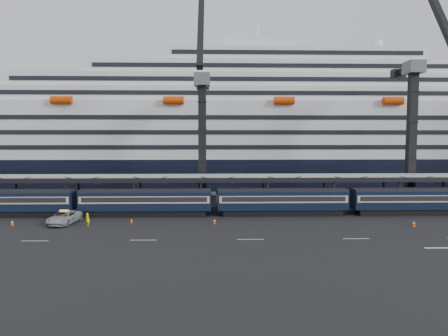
{
  "coord_description": "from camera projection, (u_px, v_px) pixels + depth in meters",
  "views": [
    {
      "loc": [
        -18.15,
        -48.0,
        11.43
      ],
      "look_at": [
        -16.6,
        10.0,
        7.01
      ],
      "focal_mm": 32.0,
      "sensor_mm": 36.0,
      "label": 1
    }
  ],
  "objects": [
    {
      "name": "ground",
      "position": [
        360.0,
        230.0,
        49.2
      ],
      "size": [
        260.0,
        260.0,
        0.0
      ],
      "primitive_type": "plane",
      "color": "black",
      "rests_on": "ground"
    },
    {
      "name": "train",
      "position": [
        305.0,
        200.0,
        58.88
      ],
      "size": [
        133.05,
        3.0,
        4.05
      ],
      "color": "black",
      "rests_on": "ground"
    },
    {
      "name": "canopy",
      "position": [
        329.0,
        177.0,
        62.76
      ],
      "size": [
        130.0,
        6.25,
        5.53
      ],
      "color": "gray",
      "rests_on": "ground"
    },
    {
      "name": "cruise_ship",
      "position": [
        286.0,
        134.0,
        94.07
      ],
      "size": [
        214.09,
        28.84,
        34.0
      ],
      "color": "black",
      "rests_on": "ground"
    },
    {
      "name": "crane_dark_near",
      "position": [
        202.0,
        135.0,
        66.29
      ],
      "size": [
        4.5,
        17.75,
        35.08
      ],
      "color": "#54565C",
      "rests_on": "ground"
    },
    {
      "name": "crane_dark_mid",
      "position": [
        413.0,
        126.0,
        66.11
      ],
      "size": [
        4.5,
        18.24,
        39.64
      ],
      "color": "#54565C",
      "rests_on": "ground"
    },
    {
      "name": "pickup_truck",
      "position": [
        64.0,
        217.0,
        53.03
      ],
      "size": [
        3.37,
        6.28,
        1.67
      ],
      "primitive_type": "imported",
      "rotation": [
        0.0,
        0.0,
        -0.1
      ],
      "color": "#9EA0A4",
      "rests_on": "ground"
    },
    {
      "name": "worker",
      "position": [
        88.0,
        220.0,
        51.56
      ],
      "size": [
        0.75,
        0.66,
        1.72
      ],
      "primitive_type": "imported",
      "rotation": [
        0.0,
        0.0,
        2.63
      ],
      "color": "#FFFA0D",
      "rests_on": "ground"
    },
    {
      "name": "traffic_cone_a",
      "position": [
        12.0,
        223.0,
        51.83
      ],
      "size": [
        0.42,
        0.42,
        0.84
      ],
      "color": "#D63E06",
      "rests_on": "ground"
    },
    {
      "name": "traffic_cone_b",
      "position": [
        131.0,
        221.0,
        53.43
      ],
      "size": [
        0.35,
        0.35,
        0.69
      ],
      "color": "#D63E06",
      "rests_on": "ground"
    },
    {
      "name": "traffic_cone_c",
      "position": [
        214.0,
        221.0,
        52.99
      ],
      "size": [
        0.38,
        0.38,
        0.76
      ],
      "color": "#D63E06",
      "rests_on": "ground"
    },
    {
      "name": "traffic_cone_d",
      "position": [
        414.0,
        223.0,
        51.87
      ],
      "size": [
        0.36,
        0.36,
        0.72
      ],
      "color": "#D63E06",
      "rests_on": "ground"
    },
    {
      "name": "traffic_cone_e",
      "position": [
        414.0,
        223.0,
        51.34
      ],
      "size": [
        0.41,
        0.41,
        0.82
      ],
      "color": "#D63E06",
      "rests_on": "ground"
    }
  ]
}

